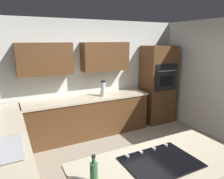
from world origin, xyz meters
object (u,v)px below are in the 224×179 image
at_px(blender, 103,90).
at_px(cooktop, 160,161).
at_px(sink_unit, 0,149).
at_px(wall_oven, 158,84).
at_px(oil_bottle, 94,173).

bearing_deg(blender, cooktop, 77.86).
distance_m(sink_unit, blender, 2.66).
xyz_separation_m(wall_oven, blender, (1.60, 0.04, 0.04)).
relative_size(cooktop, blender, 2.15).
xyz_separation_m(wall_oven, cooktop, (2.18, 2.72, -0.10)).
relative_size(sink_unit, cooktop, 0.92).
height_order(blender, oil_bottle, blender).
distance_m(blender, oil_bottle, 2.99).
height_order(wall_oven, blender, wall_oven).
distance_m(sink_unit, oil_bottle, 1.27).
relative_size(sink_unit, blender, 1.98).
relative_size(blender, oil_bottle, 1.25).
xyz_separation_m(sink_unit, oil_bottle, (-0.75, 1.02, 0.09)).
relative_size(wall_oven, blender, 5.67).
distance_m(wall_oven, sink_unit, 4.05).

